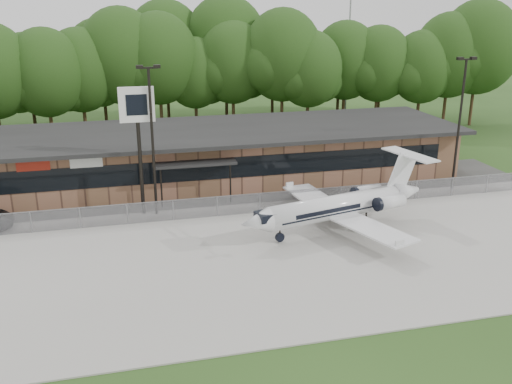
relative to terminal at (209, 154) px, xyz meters
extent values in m
plane|color=#233F16|center=(0.00, -23.94, -2.18)|extent=(160.00, 160.00, 0.00)
cube|color=#9E9B93|center=(0.00, -15.94, -2.14)|extent=(64.00, 18.00, 0.08)
cube|color=#383835|center=(0.00, -4.44, -2.15)|extent=(50.00, 9.00, 0.06)
cube|color=#8D5D46|center=(0.00, 0.06, -0.18)|extent=(40.00, 10.00, 4.00)
cube|color=black|center=(0.00, -4.96, 0.12)|extent=(36.00, 0.08, 1.60)
cube|color=black|center=(0.00, -0.44, 1.97)|extent=(41.00, 11.50, 0.30)
cube|color=black|center=(-2.00, -5.54, 0.82)|extent=(6.00, 1.60, 0.20)
cube|color=#A22213|center=(-13.00, -4.99, 1.22)|extent=(2.20, 0.06, 0.70)
cube|color=silver|center=(-9.50, -4.99, 1.22)|extent=(2.20, 0.06, 0.70)
cube|color=gray|center=(0.00, -8.94, -1.43)|extent=(46.00, 0.03, 1.50)
cube|color=gray|center=(0.00, -8.94, -0.68)|extent=(46.00, 0.04, 0.04)
cylinder|color=gray|center=(22.00, 24.06, 10.32)|extent=(0.20, 0.20, 25.00)
cylinder|color=black|center=(-5.00, -7.44, 2.82)|extent=(0.18, 0.18, 10.00)
cube|color=black|center=(-5.00, -7.44, 7.87)|extent=(1.20, 0.12, 0.12)
cube|color=black|center=(-5.55, -7.44, 7.94)|extent=(0.45, 0.30, 0.22)
cube|color=black|center=(-4.45, -7.44, 7.94)|extent=(0.45, 0.30, 0.22)
cylinder|color=black|center=(18.00, -7.44, 2.82)|extent=(0.18, 0.18, 10.00)
cube|color=black|center=(18.00, -7.44, 7.87)|extent=(1.20, 0.12, 0.12)
cube|color=black|center=(17.45, -7.44, 7.94)|extent=(0.45, 0.30, 0.22)
cube|color=black|center=(18.55, -7.44, 7.94)|extent=(0.45, 0.30, 0.22)
cylinder|color=silver|center=(5.80, -13.30, -0.56)|extent=(9.62, 3.72, 1.52)
cone|color=silver|center=(0.25, -14.64, -0.56)|extent=(2.21, 1.93, 1.52)
cone|color=silver|center=(11.45, -11.93, -0.41)|extent=(2.40, 1.97, 1.52)
cube|color=silver|center=(7.01, -16.24, -0.99)|extent=(3.38, 6.05, 0.11)
cube|color=silver|center=(5.53, -10.13, -0.99)|extent=(3.38, 6.05, 0.11)
cylinder|color=silver|center=(9.42, -13.65, -0.41)|extent=(2.24, 1.33, 0.86)
cylinder|color=silver|center=(8.86, -11.33, -0.41)|extent=(2.24, 1.33, 0.86)
cube|color=silver|center=(10.99, -12.04, 0.97)|extent=(2.31, 0.68, 2.87)
cube|color=silver|center=(11.54, -11.91, 2.16)|extent=(2.24, 4.55, 0.10)
cube|color=black|center=(0.90, -14.49, -0.29)|extent=(1.20, 1.34, 0.48)
cube|color=black|center=(7.47, -12.89, -1.84)|extent=(1.28, 2.40, 0.67)
cylinder|color=black|center=(1.91, -14.24, -1.84)|extent=(0.69, 0.69, 0.21)
cylinder|color=black|center=(-5.87, -7.14, 2.03)|extent=(0.25, 0.25, 8.41)
cube|color=silver|center=(-5.87, -7.14, 5.50)|extent=(2.31, 0.27, 2.31)
cube|color=black|center=(-5.87, -7.28, 5.50)|extent=(1.37, 0.05, 1.37)
camera|label=1|loc=(-7.25, -45.02, 11.96)|focal=40.00mm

